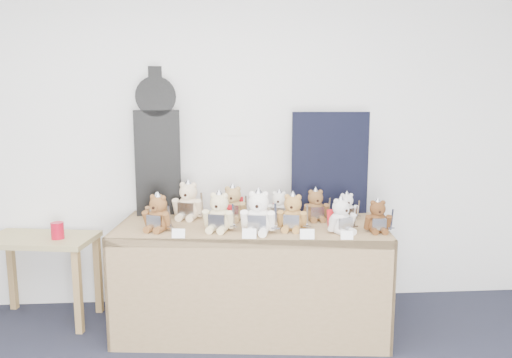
{
  "coord_description": "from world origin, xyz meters",
  "views": [
    {
      "loc": [
        0.35,
        -1.57,
        1.72
      ],
      "look_at": [
        0.61,
        1.84,
        1.15
      ],
      "focal_mm": 35.0,
      "sensor_mm": 36.0,
      "label": 1
    }
  ],
  "objects": [
    {
      "name": "red_cup",
      "position": [
        -0.85,
        2.12,
        0.73
      ],
      "size": [
        0.09,
        0.09,
        0.12
      ],
      "primitive_type": "cylinder",
      "color": "#B10B23",
      "rests_on": "side_table"
    },
    {
      "name": "teddy_front_centre",
      "position": [
        0.61,
        1.7,
        0.93
      ],
      "size": [
        0.27,
        0.24,
        0.33
      ],
      "rotation": [
        0.0,
        0.0,
        -0.22
      ],
      "color": "white",
      "rests_on": "display_table"
    },
    {
      "name": "teddy_front_right",
      "position": [
        0.85,
        1.76,
        0.91
      ],
      "size": [
        0.23,
        0.22,
        0.29
      ],
      "rotation": [
        0.0,
        0.0,
        -0.28
      ],
      "color": "#A2743D",
      "rests_on": "display_table"
    },
    {
      "name": "teddy_front_far_right",
      "position": [
        1.17,
        1.66,
        0.91
      ],
      "size": [
        0.23,
        0.21,
        0.27
      ],
      "rotation": [
        0.0,
        0.0,
        0.38
      ],
      "color": "silver",
      "rests_on": "display_table"
    },
    {
      "name": "teddy_front_far_left",
      "position": [
        -0.07,
        1.81,
        0.91
      ],
      "size": [
        0.23,
        0.22,
        0.28
      ],
      "rotation": [
        0.0,
        0.0,
        -0.38
      ],
      "color": "brown",
      "rests_on": "display_table"
    },
    {
      "name": "teddy_front_end",
      "position": [
        1.43,
        1.66,
        0.9
      ],
      "size": [
        0.21,
        0.17,
        0.25
      ],
      "rotation": [
        0.0,
        0.0,
        -0.06
      ],
      "color": "brown",
      "rests_on": "display_table"
    },
    {
      "name": "display_table",
      "position": [
        0.57,
        1.85,
        0.63
      ],
      "size": [
        1.99,
        1.0,
        0.8
      ],
      "rotation": [
        0.0,
        0.0,
        -0.11
      ],
      "color": "olive",
      "rests_on": "floor"
    },
    {
      "name": "teddy_back_centre_left",
      "position": [
        0.45,
        2.08,
        0.92
      ],
      "size": [
        0.24,
        0.22,
        0.29
      ],
      "rotation": [
        0.0,
        0.0,
        -0.2
      ],
      "color": "#A38251",
      "rests_on": "display_table"
    },
    {
      "name": "teddy_front_left",
      "position": [
        0.35,
        1.78,
        0.92
      ],
      "size": [
        0.25,
        0.23,
        0.3
      ],
      "rotation": [
        0.0,
        0.0,
        -0.29
      ],
      "color": "beige",
      "rests_on": "display_table"
    },
    {
      "name": "side_table",
      "position": [
        -1.01,
        2.18,
        0.55
      ],
      "size": [
        0.86,
        0.57,
        0.67
      ],
      "rotation": [
        0.0,
        0.0,
        -0.16
      ],
      "color": "#9B8653",
      "rests_on": "floor"
    },
    {
      "name": "entry_card_b",
      "position": [
        0.54,
        1.55,
        0.84
      ],
      "size": [
        0.09,
        0.03,
        0.07
      ],
      "primitive_type": "cube",
      "rotation": [
        -0.24,
        0.0,
        -0.11
      ],
      "color": "white",
      "rests_on": "display_table"
    },
    {
      "name": "teddy_back_left",
      "position": [
        0.12,
        2.14,
        0.93
      ],
      "size": [
        0.26,
        0.24,
        0.32
      ],
      "rotation": [
        0.0,
        0.0,
        -0.25
      ],
      "color": "beige",
      "rests_on": "display_table"
    },
    {
      "name": "teddy_back_end",
      "position": [
        1.3,
        2.01,
        0.89
      ],
      "size": [
        0.19,
        0.15,
        0.23
      ],
      "rotation": [
        0.0,
        0.0,
        0.03
      ],
      "color": "white",
      "rests_on": "display_table"
    },
    {
      "name": "room_shell",
      "position": [
        0.48,
        2.49,
        1.55
      ],
      "size": [
        6.0,
        6.0,
        6.0
      ],
      "color": "white",
      "rests_on": "floor"
    },
    {
      "name": "entry_card_c",
      "position": [
        0.92,
        1.51,
        0.84
      ],
      "size": [
        0.09,
        0.03,
        0.07
      ],
      "primitive_type": "cube",
      "rotation": [
        -0.24,
        0.0,
        -0.11
      ],
      "color": "white",
      "rests_on": "display_table"
    },
    {
      "name": "entry_card_d",
      "position": [
        1.17,
        1.49,
        0.83
      ],
      "size": [
        0.08,
        0.03,
        0.06
      ],
      "primitive_type": "cube",
      "rotation": [
        -0.24,
        0.0,
        -0.11
      ],
      "color": "white",
      "rests_on": "display_table"
    },
    {
      "name": "navy_board",
      "position": [
        1.22,
        2.23,
        1.2
      ],
      "size": [
        0.6,
        0.05,
        0.8
      ],
      "primitive_type": "cube",
      "rotation": [
        0.0,
        0.0,
        -0.05
      ],
      "color": "black",
      "rests_on": "display_table"
    },
    {
      "name": "guitar_case",
      "position": [
        -0.12,
        2.31,
        1.36
      ],
      "size": [
        0.36,
        0.14,
        1.14
      ],
      "rotation": [
        0.0,
        0.0,
        0.13
      ],
      "color": "black",
      "rests_on": "display_table"
    },
    {
      "name": "entry_card_a",
      "position": [
        0.08,
        1.6,
        0.83
      ],
      "size": [
        0.09,
        0.03,
        0.06
      ],
      "primitive_type": "cube",
      "rotation": [
        -0.24,
        0.0,
        -0.11
      ],
      "color": "white",
      "rests_on": "display_table"
    },
    {
      "name": "teddy_back_right",
      "position": [
        1.07,
        2.02,
        0.91
      ],
      "size": [
        0.22,
        0.18,
        0.26
      ],
      "rotation": [
        0.0,
        0.0,
        0.07
      ],
      "color": "brown",
      "rests_on": "display_table"
    },
    {
      "name": "teddy_back_centre_right",
      "position": [
        0.8,
        2.04,
        0.9
      ],
      "size": [
        0.2,
        0.19,
        0.25
      ],
      "rotation": [
        0.0,
        0.0,
        -0.28
      ],
      "color": "silver",
      "rests_on": "display_table"
    },
    {
      "name": "teddy_back_far_left",
      "position": [
        -0.12,
        2.11,
        0.89
      ],
      "size": [
        0.18,
        0.15,
        0.22
      ],
      "rotation": [
        0.0,
        0.0,
        -0.08
      ],
      "color": "olive",
      "rests_on": "display_table"
    }
  ]
}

